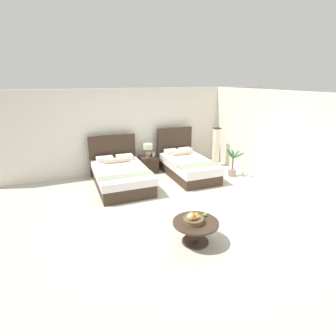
% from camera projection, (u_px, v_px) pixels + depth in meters
% --- Properties ---
extents(ground_plane, '(9.30, 9.58, 0.02)m').
position_uv_depth(ground_plane, '(181.00, 204.00, 6.44)').
color(ground_plane, beige).
extents(wall_back, '(9.30, 0.12, 2.57)m').
position_uv_depth(wall_back, '(141.00, 130.00, 8.63)').
color(wall_back, white).
rests_on(wall_back, ground).
extents(wall_side_right, '(0.12, 5.18, 2.57)m').
position_uv_depth(wall_side_right, '(268.00, 138.00, 7.45)').
color(wall_side_right, white).
rests_on(wall_side_right, ground).
extents(bed_near_window, '(1.45, 2.25, 1.24)m').
position_uv_depth(bed_near_window, '(121.00, 175.00, 7.45)').
color(bed_near_window, '#3C2B1F').
rests_on(bed_near_window, ground).
extents(bed_near_corner, '(1.25, 2.19, 1.33)m').
position_uv_depth(bed_near_corner, '(187.00, 166.00, 8.24)').
color(bed_near_corner, '#3C2B1F').
rests_on(bed_near_corner, ground).
extents(nightstand, '(0.53, 0.47, 0.51)m').
position_uv_depth(nightstand, '(149.00, 164.00, 8.55)').
color(nightstand, '#3C2B1F').
rests_on(nightstand, ground).
extents(table_lamp, '(0.29, 0.29, 0.41)m').
position_uv_depth(table_lamp, '(148.00, 149.00, 8.41)').
color(table_lamp, tan).
rests_on(table_lamp, nightstand).
extents(vase, '(0.09, 0.09, 0.15)m').
position_uv_depth(vase, '(153.00, 154.00, 8.47)').
color(vase, silver).
rests_on(vase, nightstand).
extents(coffee_table, '(0.83, 0.83, 0.42)m').
position_uv_depth(coffee_table, '(196.00, 227.00, 4.86)').
color(coffee_table, '#3C2B1F').
rests_on(coffee_table, ground).
extents(fruit_bowl, '(0.38, 0.38, 0.21)m').
position_uv_depth(fruit_bowl, '(193.00, 219.00, 4.77)').
color(fruit_bowl, brown).
rests_on(fruit_bowl, coffee_table).
extents(loose_apple, '(0.07, 0.07, 0.07)m').
position_uv_depth(loose_apple, '(205.00, 215.00, 4.99)').
color(loose_apple, '#92AB49').
rests_on(loose_apple, coffee_table).
extents(floor_lamp_corner, '(0.22, 0.22, 1.31)m').
position_uv_depth(floor_lamp_corner, '(216.00, 147.00, 9.06)').
color(floor_lamp_corner, black).
rests_on(floor_lamp_corner, ground).
extents(potted_palm, '(0.46, 0.63, 0.89)m').
position_uv_depth(potted_palm, '(233.00, 166.00, 8.18)').
color(potted_palm, gray).
rests_on(potted_palm, ground).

